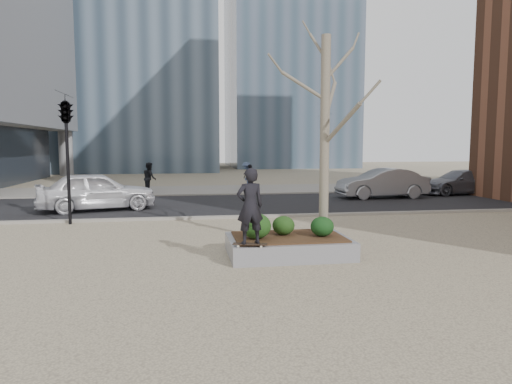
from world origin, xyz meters
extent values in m
plane|color=tan|center=(0.00, 0.00, 0.00)|extent=(120.00, 120.00, 0.00)
cube|color=black|center=(0.00, 10.00, 0.01)|extent=(60.00, 8.00, 0.02)
cube|color=gray|center=(0.00, 17.00, 0.01)|extent=(60.00, 6.00, 0.02)
cube|color=gray|center=(1.00, 0.00, 0.23)|extent=(3.00, 2.00, 0.45)
cube|color=#382314|center=(1.00, 0.00, 0.47)|extent=(2.70, 1.70, 0.04)
ellipsoid|color=#163C13|center=(0.15, -0.20, 0.80)|extent=(0.73, 0.73, 0.62)
ellipsoid|color=#163D13|center=(0.91, 0.16, 0.73)|extent=(0.57, 0.57, 0.48)
ellipsoid|color=#113615|center=(1.82, -0.17, 0.74)|extent=(0.58, 0.58, 0.49)
imported|color=black|center=(-0.10, -0.88, 1.38)|extent=(0.69, 0.51, 1.72)
imported|color=white|center=(-5.18, 8.89, 0.83)|extent=(5.11, 3.11, 1.63)
imported|color=gray|center=(8.63, 11.30, 0.78)|extent=(4.68, 1.72, 1.53)
imported|color=slate|center=(13.66, 12.26, 0.70)|extent=(4.79, 2.19, 1.36)
imported|color=black|center=(-3.46, 15.50, 0.91)|extent=(0.88, 1.01, 1.76)
imported|color=#415376|center=(2.40, 17.64, 0.86)|extent=(0.81, 1.17, 1.67)
imported|color=black|center=(2.48, 16.55, 0.81)|extent=(1.00, 0.71, 1.57)
camera|label=1|loc=(-1.58, -10.95, 2.75)|focal=32.00mm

